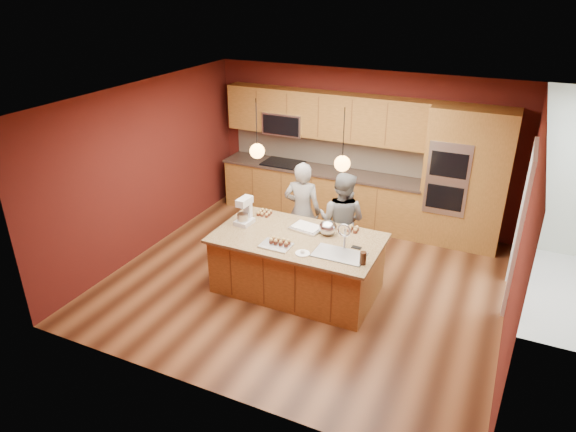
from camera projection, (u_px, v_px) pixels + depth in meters
The scene contains 24 objects.
floor at pixel (305, 280), 7.62m from camera, with size 5.50×5.50×0.00m, color #412212.
ceiling at pixel (308, 99), 6.48m from camera, with size 5.50×5.50×0.00m, color white.
wall_back at pixel (362, 147), 9.10m from camera, with size 5.50×5.50×0.00m, color #4E1612.
wall_front at pixel (207, 288), 5.00m from camera, with size 5.50×5.50×0.00m, color #4E1612.
wall_left at pixel (146, 168), 8.10m from camera, with size 5.00×5.00×0.00m, color #4E1612.
wall_right at pixel (523, 235), 6.00m from camera, with size 5.00×5.00×0.00m, color #4E1612.
cabinet_run at pixel (320, 166), 9.31m from camera, with size 3.74×0.64×2.30m.
oven_column at pixel (465, 179), 8.24m from camera, with size 1.30×0.62×2.30m.
doorway_trim at pixel (519, 230), 6.80m from camera, with size 0.08×1.11×2.20m, color silver, non-canonical shape.
pendant_left at pixel (257, 151), 6.80m from camera, with size 0.20×0.20×0.80m.
pendant_right at pixel (342, 163), 6.34m from camera, with size 0.20×0.20×0.80m.
island at pixel (298, 263), 7.23m from camera, with size 2.30×1.29×1.23m.
person_left at pixel (302, 211), 7.94m from camera, with size 0.58×0.38×1.60m, color black.
person_right at pixel (342, 221), 7.71m from camera, with size 0.75×0.58×1.54m, color slate.
stand_mixer at pixel (245, 213), 7.38m from camera, with size 0.23×0.30×0.40m.
sheet_cake at pixel (307, 228), 7.27m from camera, with size 0.48×0.39×0.05m.
cooling_rack at pixel (276, 245), 6.82m from camera, with size 0.41×0.29×0.02m, color silver.
mixing_bowl at pixel (328, 228), 7.09m from camera, with size 0.25×0.25×0.21m, color silver.
plate at pixel (303, 253), 6.63m from camera, with size 0.19×0.19×0.01m, color white.
tumbler at pixel (363, 258), 6.36m from camera, with size 0.08×0.08×0.17m, color #341E11.
phone at pixel (357, 247), 6.77m from camera, with size 0.13×0.07×0.01m, color black.
cupcakes_left at pixel (264, 213), 7.71m from camera, with size 0.21×0.21×0.06m, color tan, non-canonical shape.
cupcakes_rack at pixel (280, 241), 6.83m from camera, with size 0.30×0.15×0.07m, color tan, non-canonical shape.
cupcakes_right at pixel (353, 229), 7.20m from camera, with size 0.16×0.16×0.07m, color tan, non-canonical shape.
Camera 1 is at (2.50, -6.00, 4.10)m, focal length 32.00 mm.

